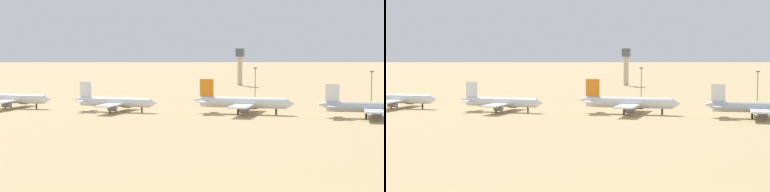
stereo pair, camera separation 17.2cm
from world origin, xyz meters
TOP-DOWN VIEW (x-y plane):
  - ground at (0.00, 0.00)m, footprint 4000.00×4000.00m
  - ridge_far_west at (-449.80, 954.48)m, footprint 385.26×375.32m
  - ridge_west at (19.12, 1197.73)m, footprint 408.73×380.61m
  - parked_jet_teal_0 at (-95.80, 17.08)m, footprint 36.95×31.05m
  - parked_jet_white_1 at (-48.08, 11.63)m, footprint 35.65×30.13m
  - parked_jet_orange_2 at (2.54, 14.25)m, footprint 40.16×33.84m
  - parked_jet_white_3 at (49.55, 8.02)m, footprint 37.06×31.01m
  - control_tower at (-23.67, 191.67)m, footprint 5.20×5.20m
  - light_pole_west at (-2.70, 99.40)m, footprint 1.80×0.50m
  - light_pole_mid at (53.84, 83.99)m, footprint 1.80×0.50m

SIDE VIEW (x-z plane):
  - ground at x=0.00m, z-range 0.00..0.00m
  - parked_jet_white_1 at x=-48.08m, z-range -2.03..9.74m
  - parked_jet_teal_0 at x=-95.80m, z-range -2.10..10.11m
  - parked_jet_white_3 at x=49.55m, z-range -2.11..10.16m
  - parked_jet_orange_2 at x=2.54m, z-range -2.28..10.98m
  - light_pole_mid at x=53.84m, z-range 1.19..15.38m
  - light_pole_west at x=-2.70m, z-range 1.20..16.08m
  - control_tower at x=-23.67m, z-range 2.48..26.50m
  - ridge_far_west at x=-449.80m, z-range 0.00..66.36m
  - ridge_west at x=19.12m, z-range 0.00..79.46m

